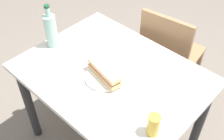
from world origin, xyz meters
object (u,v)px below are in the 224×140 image
at_px(plate_near, 104,77).
at_px(chair_far, 168,54).
at_px(baguette_sandwich_near, 104,72).
at_px(knife_near, 111,71).
at_px(dining_table, 112,86).
at_px(water_bottle, 51,30).
at_px(beer_glass, 153,125).

bearing_deg(plate_near, chair_far, 88.86).
bearing_deg(chair_far, plate_near, -91.14).
distance_m(baguette_sandwich_near, knife_near, 0.06).
height_order(dining_table, knife_near, knife_near).
xyz_separation_m(knife_near, water_bottle, (-0.45, -0.06, 0.10)).
relative_size(baguette_sandwich_near, beer_glass, 2.11).
bearing_deg(plate_near, beer_glass, -13.92).
height_order(dining_table, plate_near, plate_near).
bearing_deg(beer_glass, plate_near, 166.08).
height_order(baguette_sandwich_near, knife_near, baguette_sandwich_near).
xyz_separation_m(plate_near, baguette_sandwich_near, (0.00, 0.00, 0.04)).
distance_m(plate_near, water_bottle, 0.47).
height_order(chair_far, baguette_sandwich_near, chair_far).
relative_size(dining_table, plate_near, 4.69).
distance_m(plate_near, baguette_sandwich_near, 0.04).
distance_m(chair_far, beer_glass, 0.92).
distance_m(dining_table, plate_near, 0.14).
distance_m(dining_table, chair_far, 0.61).
distance_m(dining_table, beer_glass, 0.49).
bearing_deg(chair_far, beer_glass, -61.84).
xyz_separation_m(chair_far, knife_near, (-0.01, -0.61, 0.24)).
bearing_deg(baguette_sandwich_near, chair_far, 88.86).
distance_m(baguette_sandwich_near, water_bottle, 0.46).
xyz_separation_m(plate_near, water_bottle, (-0.46, -0.01, 0.11)).
distance_m(chair_far, water_bottle, 0.89).
distance_m(knife_near, beer_glass, 0.46).
height_order(dining_table, baguette_sandwich_near, baguette_sandwich_near).
bearing_deg(beer_glass, chair_far, 118.16).
distance_m(chair_far, baguette_sandwich_near, 0.72).
height_order(dining_table, chair_far, chair_far).
xyz_separation_m(baguette_sandwich_near, beer_glass, (0.43, -0.11, 0.01)).
bearing_deg(dining_table, baguette_sandwich_near, -92.26).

